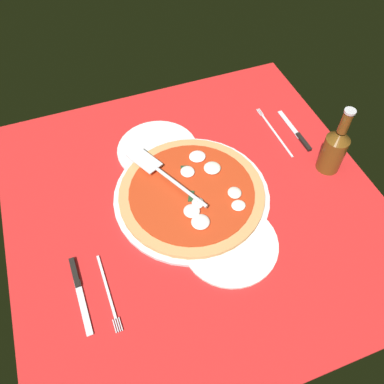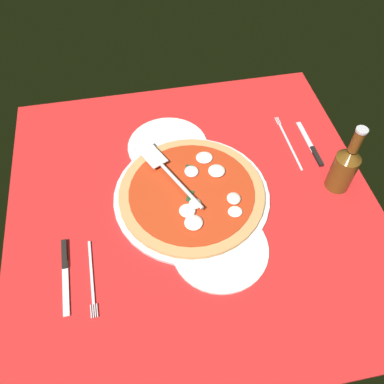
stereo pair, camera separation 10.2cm
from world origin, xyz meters
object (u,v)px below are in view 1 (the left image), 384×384
(beer_bottle, at_px, (335,149))
(dinner_plate_left, at_px, (157,150))
(dinner_plate_right, at_px, (230,244))
(pizza, at_px, (193,193))
(pizza_server, at_px, (164,175))
(place_setting_far, at_px, (286,134))
(place_setting_near, at_px, (93,291))

(beer_bottle, bearing_deg, dinner_plate_left, -118.10)
(dinner_plate_left, distance_m, dinner_plate_right, 0.36)
(dinner_plate_left, relative_size, beer_bottle, 1.10)
(dinner_plate_left, xyz_separation_m, pizza, (0.19, 0.04, 0.02))
(dinner_plate_left, relative_size, pizza_server, 0.89)
(dinner_plate_right, xyz_separation_m, place_setting_far, (-0.28, 0.31, -0.00))
(dinner_plate_right, bearing_deg, place_setting_near, -89.62)
(pizza, distance_m, place_setting_near, 0.34)
(dinner_plate_left, distance_m, place_setting_near, 0.44)
(dinner_plate_right, bearing_deg, pizza_server, -158.58)
(dinner_plate_left, distance_m, beer_bottle, 0.48)
(pizza_server, relative_size, beer_bottle, 1.24)
(place_setting_near, relative_size, place_setting_far, 0.94)
(dinner_plate_left, xyz_separation_m, beer_bottle, (0.23, 0.42, 0.07))
(dinner_plate_right, relative_size, beer_bottle, 1.11)
(pizza, height_order, place_setting_far, pizza)
(pizza, relative_size, pizza_server, 1.46)
(dinner_plate_right, height_order, pizza_server, pizza_server)
(dinner_plate_left, xyz_separation_m, place_setting_far, (0.07, 0.38, -0.00))
(pizza, relative_size, place_setting_far, 1.74)
(place_setting_near, height_order, place_setting_far, same)
(pizza, distance_m, pizza_server, 0.09)
(dinner_plate_left, relative_size, place_setting_far, 1.06)
(dinner_plate_left, distance_m, pizza_server, 0.13)
(pizza_server, bearing_deg, dinner_plate_left, -34.47)
(dinner_plate_left, bearing_deg, place_setting_near, -36.39)
(pizza, bearing_deg, place_setting_far, 109.43)
(dinner_plate_right, height_order, beer_bottle, beer_bottle)
(pizza_server, height_order, place_setting_near, pizza_server)
(dinner_plate_left, xyz_separation_m, place_setting_near, (0.36, -0.26, -0.00))
(dinner_plate_left, bearing_deg, place_setting_far, 79.39)
(place_setting_far, bearing_deg, pizza, 108.63)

